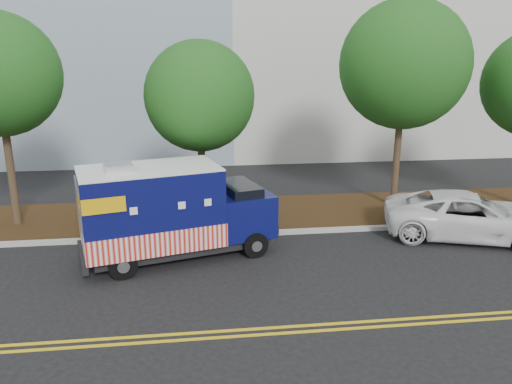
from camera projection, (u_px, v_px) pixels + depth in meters
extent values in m
plane|color=black|center=(201.00, 254.00, 15.40)|extent=(120.00, 120.00, 0.00)
cube|color=#9E9E99|center=(200.00, 236.00, 16.71)|extent=(120.00, 0.18, 0.15)
cube|color=black|center=(199.00, 216.00, 18.71)|extent=(120.00, 4.00, 0.15)
cube|color=gold|center=(204.00, 332.00, 11.15)|extent=(120.00, 0.10, 0.01)
cube|color=gold|center=(204.00, 339.00, 10.91)|extent=(120.00, 0.10, 0.01)
cylinder|color=#38281C|center=(11.00, 169.00, 17.11)|extent=(0.26, 0.26, 4.29)
cylinder|color=#38281C|center=(202.00, 174.00, 17.92)|extent=(0.26, 0.26, 3.58)
sphere|color=#1D5217|center=(200.00, 96.00, 17.16)|extent=(3.82, 3.82, 3.82)
cylinder|color=#38281C|center=(397.00, 155.00, 19.07)|extent=(0.26, 0.26, 4.38)
sphere|color=#1D5217|center=(404.00, 65.00, 18.14)|extent=(4.70, 4.70, 4.70)
cube|color=#473828|center=(84.00, 206.00, 16.16)|extent=(0.06, 0.06, 2.40)
cube|color=black|center=(181.00, 243.00, 15.21)|extent=(5.52, 3.09, 0.26)
cube|color=#0A0D46|center=(151.00, 206.00, 14.54)|extent=(4.35, 3.11, 2.24)
cube|color=red|center=(152.00, 232.00, 14.76)|extent=(4.40, 3.17, 0.70)
cube|color=white|center=(149.00, 168.00, 14.23)|extent=(4.35, 3.11, 0.06)
cube|color=#B7B7BA|center=(118.00, 167.00, 13.89)|extent=(0.92, 0.92, 0.21)
cube|color=#0A0D46|center=(241.00, 212.00, 15.71)|extent=(2.15, 2.38, 1.31)
cube|color=black|center=(239.00, 193.00, 15.52)|extent=(1.38, 2.00, 0.61)
cube|color=black|center=(266.00, 221.00, 16.14)|extent=(0.56, 1.82, 0.28)
cube|color=black|center=(83.00, 257.00, 14.16)|extent=(0.72, 2.07, 0.26)
cube|color=#B7B7BA|center=(79.00, 213.00, 13.81)|extent=(0.48, 1.63, 1.78)
cube|color=#B7B7BA|center=(153.00, 194.00, 15.62)|extent=(1.63, 0.48, 1.03)
cube|color=#E1A90B|center=(104.00, 206.00, 12.90)|extent=(1.09, 0.31, 0.42)
cube|color=#E1A90B|center=(96.00, 185.00, 14.88)|extent=(1.09, 0.31, 0.42)
cylinder|color=black|center=(255.00, 245.00, 15.11)|extent=(0.83, 0.46, 0.78)
cylinder|color=black|center=(234.00, 225.00, 16.80)|extent=(0.83, 0.46, 0.78)
cylinder|color=black|center=(123.00, 265.00, 13.68)|extent=(0.83, 0.46, 0.78)
cylinder|color=black|center=(114.00, 241.00, 15.37)|extent=(0.83, 0.46, 0.78)
imported|color=white|center=(468.00, 216.00, 16.63)|extent=(5.92, 4.04, 1.51)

